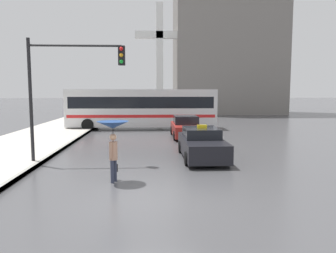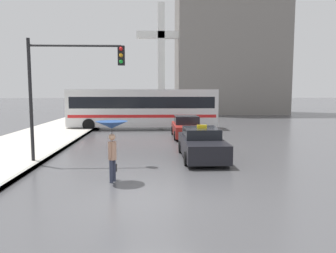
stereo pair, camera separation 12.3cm
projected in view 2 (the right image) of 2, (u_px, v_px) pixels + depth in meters
ground_plane at (156, 199)px, 9.55m from camera, size 300.00×300.00×0.00m
taxi at (202, 144)px, 15.32m from camera, size 1.91×4.76×1.57m
sedan_red at (187, 127)px, 22.43m from camera, size 1.91×4.57×1.44m
city_bus at (143, 107)px, 27.25m from camera, size 12.24×2.79×3.29m
pedestrian_with_umbrella at (112, 132)px, 11.14m from camera, size 1.09×1.09×2.11m
traffic_light at (70, 77)px, 13.70m from camera, size 4.03×0.38×5.31m
building_tower_near at (230, 8)px, 45.68m from camera, size 14.86×8.80×29.48m
monument_cross at (161, 52)px, 42.58m from camera, size 6.35×0.90×14.44m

